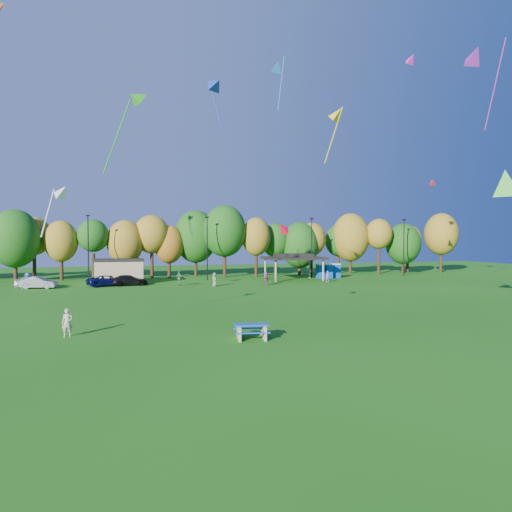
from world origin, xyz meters
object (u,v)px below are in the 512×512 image
object	(u,v)px
picnic_table	(251,330)
car_b	(39,283)
kite_flyer	(67,323)
car_d	(129,280)
porta_potties	(328,271)
car_c	(107,281)
car_a	(35,281)

from	to	relation	value
picnic_table	car_b	distance (m)	37.39
kite_flyer	picnic_table	bearing A→B (deg)	-20.05
picnic_table	kite_flyer	world-z (taller)	kite_flyer
picnic_table	car_b	xyz separation A→B (m)	(-17.14, 33.24, 0.16)
car_b	car_d	xyz separation A→B (m)	(10.25, 0.84, 0.00)
car_d	porta_potties	bearing A→B (deg)	-87.77
car_c	car_d	size ratio (longest dim) A/B	1.05
car_c	picnic_table	bearing A→B (deg)	176.95
porta_potties	kite_flyer	size ratio (longest dim) A/B	2.22
porta_potties	car_d	xyz separation A→B (m)	(-28.86, -3.52, -0.43)
picnic_table	porta_potties	bearing A→B (deg)	68.29
car_c	car_a	bearing A→B (deg)	68.78
picnic_table	car_b	world-z (taller)	car_b
kite_flyer	car_d	size ratio (longest dim) A/B	0.37
porta_potties	kite_flyer	distance (m)	47.02
car_a	car_d	distance (m)	10.85
porta_potties	car_b	xyz separation A→B (m)	(-39.11, -4.36, -0.43)
car_a	car_b	bearing A→B (deg)	-150.69
car_a	car_c	size ratio (longest dim) A/B	0.93
car_c	porta_potties	bearing A→B (deg)	-102.16
car_d	car_c	bearing A→B (deg)	87.07
car_c	car_d	distance (m)	2.63
kite_flyer	car_a	world-z (taller)	kite_flyer
porta_potties	car_b	size ratio (longest dim) A/B	0.93
picnic_table	car_a	xyz separation A→B (m)	(-17.73, 34.36, 0.26)
porta_potties	picnic_table	bearing A→B (deg)	-120.31
picnic_table	car_c	size ratio (longest dim) A/B	0.46
car_c	car_d	world-z (taller)	car_c
porta_potties	car_d	size ratio (longest dim) A/B	0.81
kite_flyer	car_d	world-z (taller)	kite_flyer
car_b	picnic_table	bearing A→B (deg)	-141.32
picnic_table	kite_flyer	distance (m)	10.91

